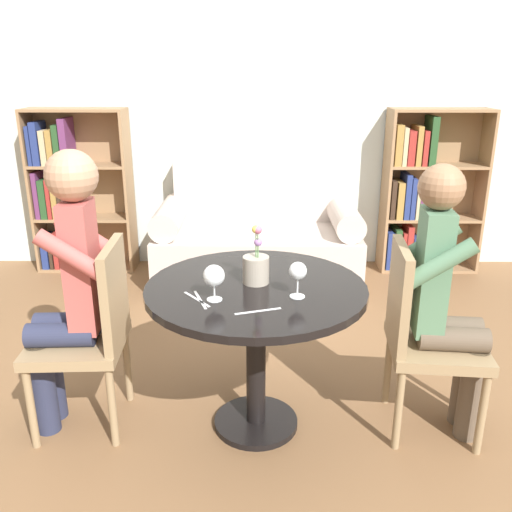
# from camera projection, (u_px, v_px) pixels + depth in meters

# --- Properties ---
(ground_plane) EXTENTS (16.00, 16.00, 0.00)m
(ground_plane) POSITION_uv_depth(u_px,v_px,m) (256.00, 424.00, 2.61)
(ground_plane) COLOR brown
(back_wall) EXTENTS (5.20, 0.05, 2.70)m
(back_wall) POSITION_uv_depth(u_px,v_px,m) (257.00, 104.00, 4.40)
(back_wall) COLOR silver
(back_wall) RESTS_ON ground_plane
(round_table) EXTENTS (0.98, 0.98, 0.72)m
(round_table) POSITION_uv_depth(u_px,v_px,m) (256.00, 314.00, 2.42)
(round_table) COLOR black
(round_table) RESTS_ON ground_plane
(couch) EXTENTS (1.58, 0.80, 0.92)m
(couch) POSITION_uv_depth(u_px,v_px,m) (257.00, 242.00, 4.34)
(couch) COLOR beige
(couch) RESTS_ON ground_plane
(bookshelf_left) EXTENTS (0.80, 0.28, 1.33)m
(bookshelf_left) POSITION_uv_depth(u_px,v_px,m) (71.00, 194.00, 4.49)
(bookshelf_left) COLOR #93704C
(bookshelf_left) RESTS_ON ground_plane
(bookshelf_right) EXTENTS (0.80, 0.28, 1.33)m
(bookshelf_right) POSITION_uv_depth(u_px,v_px,m) (419.00, 193.00, 4.47)
(bookshelf_right) COLOR #93704C
(bookshelf_right) RESTS_ON ground_plane
(chair_left) EXTENTS (0.44, 0.44, 0.90)m
(chair_left) POSITION_uv_depth(u_px,v_px,m) (92.00, 330.00, 2.48)
(chair_left) COLOR #937A56
(chair_left) RESTS_ON ground_plane
(chair_right) EXTENTS (0.46, 0.46, 0.90)m
(chair_right) POSITION_uv_depth(u_px,v_px,m) (422.00, 332.00, 2.45)
(chair_right) COLOR #937A56
(chair_right) RESTS_ON ground_plane
(person_left) EXTENTS (0.43, 0.35, 1.32)m
(person_left) POSITION_uv_depth(u_px,v_px,m) (68.00, 285.00, 2.40)
(person_left) COLOR #282D47
(person_left) RESTS_ON ground_plane
(person_right) EXTENTS (0.44, 0.37, 1.26)m
(person_right) POSITION_uv_depth(u_px,v_px,m) (447.00, 300.00, 2.38)
(person_right) COLOR brown
(person_right) RESTS_ON ground_plane
(wine_glass_left) EXTENTS (0.09, 0.09, 0.15)m
(wine_glass_left) POSITION_uv_depth(u_px,v_px,m) (214.00, 277.00, 2.20)
(wine_glass_left) COLOR white
(wine_glass_left) RESTS_ON round_table
(wine_glass_right) EXTENTS (0.07, 0.07, 0.15)m
(wine_glass_right) POSITION_uv_depth(u_px,v_px,m) (298.00, 272.00, 2.22)
(wine_glass_right) COLOR white
(wine_glass_right) RESTS_ON round_table
(flower_vase) EXTENTS (0.12, 0.12, 0.27)m
(flower_vase) POSITION_uv_depth(u_px,v_px,m) (256.00, 267.00, 2.38)
(flower_vase) COLOR #9E9384
(flower_vase) RESTS_ON round_table
(knife_left_setting) EXTENTS (0.18, 0.07, 0.00)m
(knife_left_setting) POSITION_uv_depth(u_px,v_px,m) (258.00, 311.00, 2.12)
(knife_left_setting) COLOR silver
(knife_left_setting) RESTS_ON round_table
(fork_left_setting) EXTENTS (0.07, 0.18, 0.00)m
(fork_left_setting) POSITION_uv_depth(u_px,v_px,m) (200.00, 300.00, 2.23)
(fork_left_setting) COLOR silver
(fork_left_setting) RESTS_ON round_table
(knife_right_setting) EXTENTS (0.13, 0.16, 0.00)m
(knife_right_setting) POSITION_uv_depth(u_px,v_px,m) (197.00, 299.00, 2.23)
(knife_right_setting) COLOR silver
(knife_right_setting) RESTS_ON round_table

